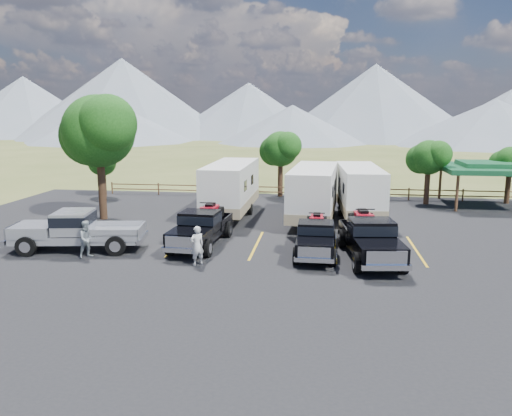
# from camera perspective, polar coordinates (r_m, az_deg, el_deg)

# --- Properties ---
(ground) EXTENTS (320.00, 320.00, 0.00)m
(ground) POSITION_cam_1_polar(r_m,az_deg,el_deg) (21.80, 3.93, -7.29)
(ground) COLOR #475423
(ground) RESTS_ON ground
(asphalt_lot) EXTENTS (44.00, 34.00, 0.04)m
(asphalt_lot) POSITION_cam_1_polar(r_m,az_deg,el_deg) (24.65, 4.37, -5.05)
(asphalt_lot) COLOR black
(asphalt_lot) RESTS_ON ground
(stall_lines) EXTENTS (12.12, 5.50, 0.01)m
(stall_lines) POSITION_cam_1_polar(r_m,az_deg,el_deg) (25.61, 4.49, -4.38)
(stall_lines) COLOR gold
(stall_lines) RESTS_ON asphalt_lot
(tree_big_nw) EXTENTS (5.54, 5.18, 7.84)m
(tree_big_nw) POSITION_cam_1_polar(r_m,az_deg,el_deg) (32.73, -17.60, 8.37)
(tree_big_nw) COLOR black
(tree_big_nw) RESTS_ON ground
(tree_ne_a) EXTENTS (3.11, 2.92, 4.76)m
(tree_ne_a) POSITION_cam_1_polar(r_m,az_deg,el_deg) (38.61, 19.11, 5.47)
(tree_ne_a) COLOR black
(tree_ne_a) RESTS_ON ground
(tree_ne_b) EXTENTS (2.77, 2.59, 4.27)m
(tree_ne_b) POSITION_cam_1_polar(r_m,az_deg,el_deg) (41.22, 27.02, 4.70)
(tree_ne_b) COLOR black
(tree_ne_b) RESTS_ON ground
(tree_north) EXTENTS (3.46, 3.24, 5.25)m
(tree_north) POSITION_cam_1_polar(r_m,az_deg,el_deg) (39.91, 2.79, 6.74)
(tree_north) COLOR black
(tree_north) RESTS_ON ground
(tree_nw_small) EXTENTS (2.59, 2.43, 3.85)m
(tree_nw_small) POSITION_cam_1_polar(r_m,az_deg,el_deg) (41.61, -17.12, 4.99)
(tree_nw_small) COLOR black
(tree_nw_small) RESTS_ON ground
(rail_fence) EXTENTS (36.12, 0.12, 1.00)m
(rail_fence) POSITION_cam_1_polar(r_m,az_deg,el_deg) (39.66, 8.50, 1.90)
(rail_fence) COLOR #543724
(rail_fence) RESTS_ON ground
(pavilion) EXTENTS (6.20, 6.20, 3.22)m
(pavilion) POSITION_cam_1_polar(r_m,az_deg,el_deg) (39.67, 24.76, 4.19)
(pavilion) COLOR #543724
(pavilion) RESTS_ON ground
(mountain_range) EXTENTS (209.00, 71.00, 20.00)m
(mountain_range) POSITION_cam_1_polar(r_m,az_deg,el_deg) (126.94, 3.51, 11.55)
(mountain_range) COLOR slate
(mountain_range) RESTS_ON ground
(rig_left) EXTENTS (2.46, 6.17, 2.02)m
(rig_left) POSITION_cam_1_polar(r_m,az_deg,el_deg) (25.71, -6.25, -2.12)
(rig_left) COLOR black
(rig_left) RESTS_ON asphalt_lot
(rig_center) EXTENTS (1.98, 5.45, 1.81)m
(rig_center) POSITION_cam_1_polar(r_m,az_deg,el_deg) (24.21, 6.85, -3.21)
(rig_center) COLOR black
(rig_center) RESTS_ON asphalt_lot
(rig_right) EXTENTS (2.84, 6.57, 2.13)m
(rig_right) POSITION_cam_1_polar(r_m,az_deg,el_deg) (23.84, 12.88, -3.27)
(rig_right) COLOR black
(rig_right) RESTS_ON asphalt_lot
(trailer_left) EXTENTS (2.67, 9.90, 3.45)m
(trailer_left) POSITION_cam_1_polar(r_m,az_deg,el_deg) (32.73, -2.86, 2.27)
(trailer_left) COLOR white
(trailer_left) RESTS_ON asphalt_lot
(trailer_center) EXTENTS (3.09, 9.80, 3.39)m
(trailer_center) POSITION_cam_1_polar(r_m,az_deg,el_deg) (31.02, 6.59, 1.66)
(trailer_center) COLOR white
(trailer_center) RESTS_ON asphalt_lot
(trailer_right) EXTENTS (2.85, 9.42, 3.27)m
(trailer_right) POSITION_cam_1_polar(r_m,az_deg,el_deg) (32.82, 11.74, 1.90)
(trailer_right) COLOR white
(trailer_right) RESTS_ON asphalt_lot
(pickup_silver) EXTENTS (6.83, 3.11, 1.98)m
(pickup_silver) POSITION_cam_1_polar(r_m,az_deg,el_deg) (26.13, -19.69, -2.38)
(pickup_silver) COLOR #A6A8AF
(pickup_silver) RESTS_ON asphalt_lot
(person_a) EXTENTS (0.78, 0.75, 1.79)m
(person_a) POSITION_cam_1_polar(r_m,az_deg,el_deg) (22.47, -6.75, -4.29)
(person_a) COLOR beige
(person_a) RESTS_ON asphalt_lot
(person_b) EXTENTS (1.06, 1.09, 1.77)m
(person_b) POSITION_cam_1_polar(r_m,az_deg,el_deg) (24.75, -18.73, -3.39)
(person_b) COLOR gray
(person_b) RESTS_ON asphalt_lot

